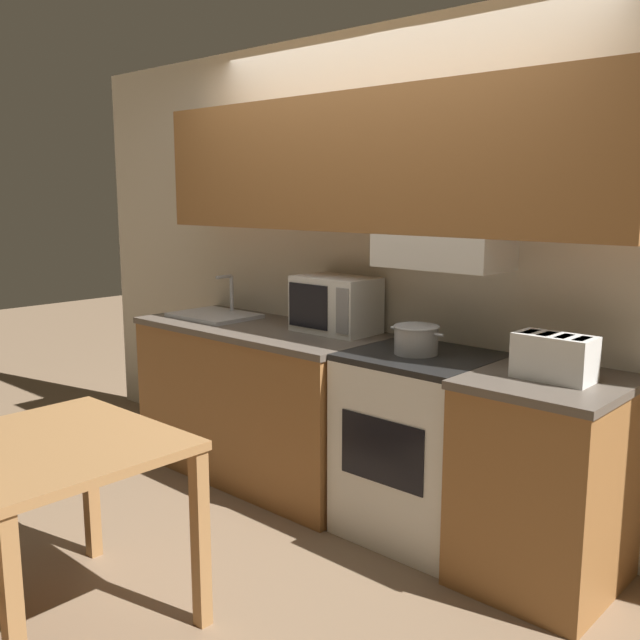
{
  "coord_description": "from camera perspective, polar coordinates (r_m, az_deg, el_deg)",
  "views": [
    {
      "loc": [
        2.36,
        -3.11,
        1.67
      ],
      "look_at": [
        0.05,
        -0.58,
        1.06
      ],
      "focal_mm": 40.0,
      "sensor_mm": 36.0,
      "label": 1
    }
  ],
  "objects": [
    {
      "name": "ground_plane",
      "position": [
        4.24,
        4.92,
        -13.15
      ],
      "size": [
        16.0,
        16.0,
        0.0
      ],
      "primitive_type": "plane",
      "color": "#7F664C"
    },
    {
      "name": "wall_back",
      "position": [
        3.84,
        4.79,
        8.11
      ],
      "size": [
        5.26,
        0.38,
        2.55
      ],
      "color": "silver",
      "rests_on": "ground_plane"
    },
    {
      "name": "lower_counter_main",
      "position": [
        4.27,
        -4.75,
        -6.46
      ],
      "size": [
        1.58,
        0.68,
        0.91
      ],
      "color": "#936033",
      "rests_on": "ground_plane"
    },
    {
      "name": "lower_counter_right_stub",
      "position": [
        3.27,
        17.56,
        -12.19
      ],
      "size": [
        0.63,
        0.68,
        0.91
      ],
      "color": "#936033",
      "rests_on": "ground_plane"
    },
    {
      "name": "stove_range",
      "position": [
        3.58,
        8.02,
        -9.84
      ],
      "size": [
        0.67,
        0.63,
        0.91
      ],
      "color": "white",
      "rests_on": "ground_plane"
    },
    {
      "name": "cooking_pot",
      "position": [
        3.44,
        7.71,
        -1.49
      ],
      "size": [
        0.3,
        0.22,
        0.14
      ],
      "color": "#B7BABF",
      "rests_on": "stove_range"
    },
    {
      "name": "microwave",
      "position": [
        3.93,
        1.25,
        1.25
      ],
      "size": [
        0.45,
        0.29,
        0.31
      ],
      "color": "white",
      "rests_on": "lower_counter_main"
    },
    {
      "name": "toaster",
      "position": [
        3.09,
        18.23,
        -2.82
      ],
      "size": [
        0.33,
        0.17,
        0.19
      ],
      "color": "white",
      "rests_on": "lower_counter_right_stub"
    },
    {
      "name": "sink_basin",
      "position": [
        4.47,
        -8.45,
        0.43
      ],
      "size": [
        0.51,
        0.39,
        0.26
      ],
      "color": "#B7BABF",
      "rests_on": "lower_counter_main"
    },
    {
      "name": "dining_table",
      "position": [
        2.93,
        -20.48,
        -11.17
      ],
      "size": [
        0.89,
        0.81,
        0.76
      ],
      "color": "#9E7042",
      "rests_on": "ground_plane"
    }
  ]
}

